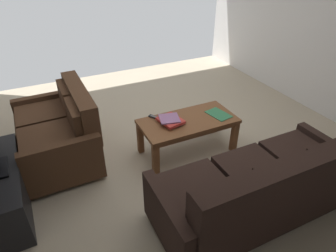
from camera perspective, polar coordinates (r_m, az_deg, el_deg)
The scene contains 8 objects.
ground_plane at distance 3.82m, azimuth 2.81°, elevation -4.34°, with size 4.83×5.86×0.01m, color #B7A88E.
sofa_main at distance 2.87m, azimuth 17.81°, elevation -11.53°, with size 1.97×0.83×0.84m.
loveseat_near at distance 3.70m, azimuth -20.37°, elevation -0.92°, with size 0.87×1.35×0.87m.
coffee_table at distance 3.55m, azimuth 3.94°, elevation 0.22°, with size 1.17×0.57×0.46m.
tv_stand at distance 3.30m, azimuth -29.42°, elevation -10.75°, with size 0.39×1.20×0.49m.
book_stack at distance 3.43m, azimuth 0.44°, elevation 1.13°, with size 0.29×0.33×0.07m.
tv_remote at distance 3.54m, azimuth -2.64°, elevation 1.72°, with size 0.12×0.16×0.02m.
loose_magazine at distance 3.67m, azimuth 9.88°, elevation 2.30°, with size 0.20×0.30×0.01m, color #337F51.
Camera 1 is at (1.49, 2.68, 2.27)m, focal length 31.09 mm.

